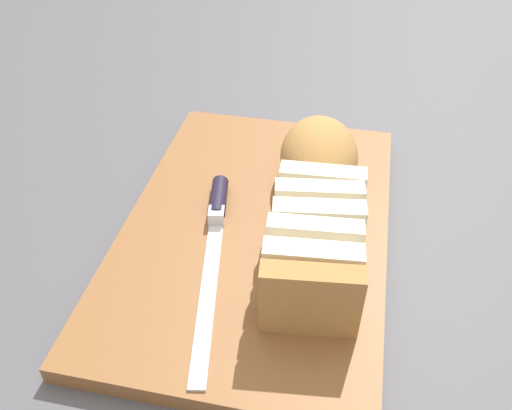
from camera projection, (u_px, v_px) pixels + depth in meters
name	position (u px, v px, depth m)	size (l,w,h in m)	color
ground_plane	(256.00, 237.00, 0.67)	(3.00, 3.00, 0.00)	#4C4C51
cutting_board	(256.00, 231.00, 0.67)	(0.48, 0.31, 0.02)	brown
bread_loaf	(317.00, 194.00, 0.64)	(0.33, 0.12, 0.08)	#A8753D
bread_knife	(216.00, 221.00, 0.65)	(0.29, 0.07, 0.02)	silver
crumb_near_knife	(301.00, 244.00, 0.63)	(0.01, 0.01, 0.01)	#A8753D
crumb_near_loaf	(224.00, 184.00, 0.71)	(0.01, 0.01, 0.01)	#A8753D
crumb_stray_left	(285.00, 218.00, 0.66)	(0.00, 0.00, 0.00)	#A8753D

